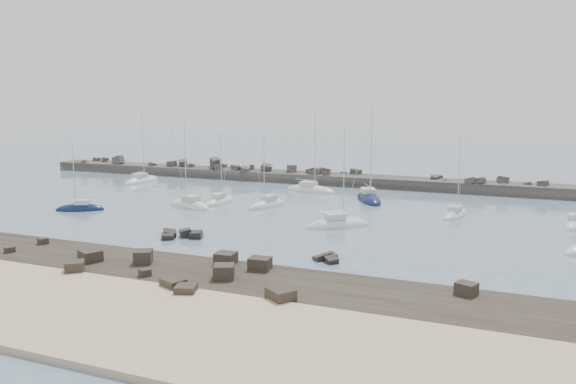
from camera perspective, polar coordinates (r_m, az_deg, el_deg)
The scene contains 16 objects.
ground at distance 72.00m, azimuth -4.01°, elevation -3.33°, with size 400.00×400.00×0.00m, color slate.
sand_strip at distance 46.66m, azimuth -21.94°, elevation -11.12°, with size 140.00×14.00×1.00m, color #C9AD8B.
rock_shelf at distance 53.94m, azimuth -14.62°, elevation -7.94°, with size 140.00×12.00×1.96m.
rock_cluster_near at distance 66.36m, azimuth -10.72°, elevation -4.39°, with size 5.15×3.81×1.66m.
rock_cluster_far at distance 56.28m, azimuth 4.07°, elevation -6.87°, with size 3.14×3.46×1.39m.
breakwater at distance 109.30m, azimuth 1.14°, elevation 1.21°, with size 115.00×7.35×5.37m.
sailboat_0 at distance 112.71m, azimuth -14.63°, elevation 1.07°, with size 3.33×9.62×14.96m.
sailboat_1 at distance 86.36m, azimuth -20.36°, elevation -1.67°, with size 7.08×5.10×11.10m.
sailboat_2 at distance 87.35m, azimuth -6.95°, elevation -1.03°, with size 3.01×7.54×11.74m.
sailboat_3 at distance 97.73m, azimuth 2.32°, elevation 0.14°, with size 10.00×4.65×15.10m.
sailboat_4 at distance 84.75m, azimuth -9.97°, elevation -1.42°, with size 8.92×5.23×13.63m.
sailboat_5 at distance 84.01m, azimuth -2.12°, elevation -1.38°, with size 4.76×7.96×12.19m.
sailboat_6 at distance 71.01m, azimuth 5.09°, elevation -3.40°, with size 8.29×7.47×13.59m.
sailboat_7 at distance 89.68m, azimuth 8.21°, elevation -0.78°, with size 7.33×10.31×15.82m.
sailboat_8 at distance 80.47m, azimuth 16.66°, elevation -2.26°, with size 3.78×7.62×11.59m.
sailboat_10 at distance 79.78m, azimuth 27.12°, elevation -2.99°, with size 3.65×7.18×11.11m.
Camera 1 is at (31.09, -63.00, 15.79)m, focal length 35.00 mm.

